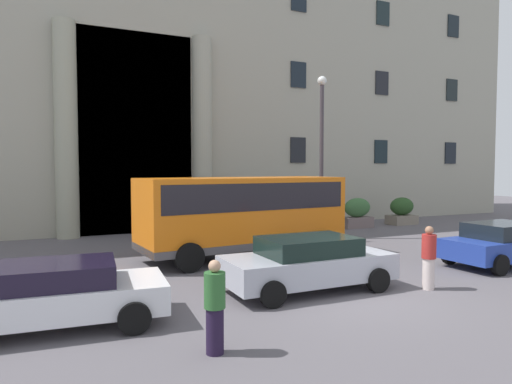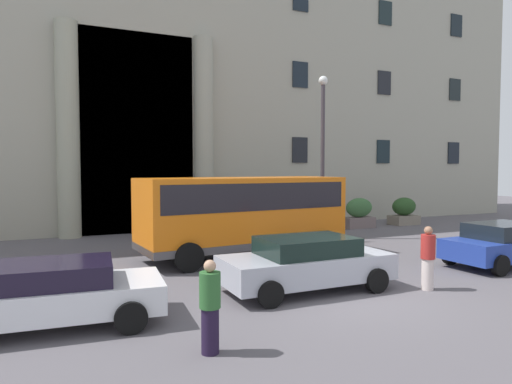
% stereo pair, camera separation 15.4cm
% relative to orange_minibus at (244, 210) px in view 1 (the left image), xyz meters
% --- Properties ---
extents(ground_plane, '(80.00, 64.00, 0.12)m').
position_rel_orange_minibus_xyz_m(ground_plane, '(0.61, -5.50, -1.73)').
color(ground_plane, '#59545A').
extents(office_building_facade, '(43.64, 9.74, 18.88)m').
position_rel_orange_minibus_xyz_m(office_building_facade, '(0.60, 11.98, 7.76)').
color(office_building_facade, '#A09C8B').
rests_on(office_building_facade, ground_plane).
extents(orange_minibus, '(7.41, 3.30, 2.80)m').
position_rel_orange_minibus_xyz_m(orange_minibus, '(0.00, 0.00, 0.00)').
color(orange_minibus, orange).
rests_on(orange_minibus, ground_plane).
extents(bus_stop_sign, '(0.44, 0.08, 2.61)m').
position_rel_orange_minibus_xyz_m(bus_stop_sign, '(4.37, 1.64, -0.05)').
color(bus_stop_sign, '#919E19').
rests_on(bus_stop_sign, ground_plane).
extents(hedge_planter_entrance_right, '(2.12, 0.87, 1.57)m').
position_rel_orange_minibus_xyz_m(hedge_planter_entrance_right, '(4.51, 5.16, -0.91)').
color(hedge_planter_entrance_right, '#6B6C5A').
rests_on(hedge_planter_entrance_right, ground_plane).
extents(hedge_planter_far_east, '(1.78, 0.99, 1.48)m').
position_rel_orange_minibus_xyz_m(hedge_planter_far_east, '(-0.14, 5.36, -0.96)').
color(hedge_planter_far_east, gray).
rests_on(hedge_planter_far_east, ground_plane).
extents(hedge_planter_west, '(1.56, 1.00, 1.51)m').
position_rel_orange_minibus_xyz_m(hedge_planter_west, '(11.65, 4.94, -0.94)').
color(hedge_planter_west, gray).
rests_on(hedge_planter_west, ground_plane).
extents(hedge_planter_east, '(1.66, 0.71, 1.58)m').
position_rel_orange_minibus_xyz_m(hedge_planter_east, '(8.46, 4.74, -0.91)').
color(hedge_planter_east, '#70605E').
rests_on(hedge_planter_east, ground_plane).
extents(parked_hatchback_near, '(4.01, 2.06, 1.37)m').
position_rel_orange_minibus_xyz_m(parked_hatchback_near, '(7.05, -4.65, -0.96)').
color(parked_hatchback_near, '#223A99').
rests_on(parked_hatchback_near, ground_plane).
extents(parked_sedan_far, '(4.41, 2.30, 1.27)m').
position_rel_orange_minibus_xyz_m(parked_sedan_far, '(-6.09, -4.88, -1.00)').
color(parked_sedan_far, white).
rests_on(parked_sedan_far, ground_plane).
extents(parked_coupe_end, '(4.38, 2.08, 1.37)m').
position_rel_orange_minibus_xyz_m(parked_coupe_end, '(-0.16, -4.61, -0.96)').
color(parked_coupe_end, '#ADB0BD').
rests_on(parked_coupe_end, ground_plane).
extents(motorcycle_far_end, '(2.03, 0.55, 0.89)m').
position_rel_orange_minibus_xyz_m(motorcycle_far_end, '(1.78, -2.13, -1.21)').
color(motorcycle_far_end, black).
rests_on(motorcycle_far_end, ground_plane).
extents(pedestrian_man_red_shirt, '(0.36, 0.36, 1.64)m').
position_rel_orange_minibus_xyz_m(pedestrian_man_red_shirt, '(2.71, -5.82, -0.85)').
color(pedestrian_man_red_shirt, beige).
rests_on(pedestrian_man_red_shirt, ground_plane).
extents(pedestrian_child_trailing, '(0.36, 0.36, 1.59)m').
position_rel_orange_minibus_xyz_m(pedestrian_child_trailing, '(-3.62, -7.36, -0.88)').
color(pedestrian_child_trailing, '#20152F').
rests_on(pedestrian_child_trailing, ground_plane).
extents(lamppost_plaza_centre, '(0.40, 0.40, 7.15)m').
position_rel_orange_minibus_xyz_m(lamppost_plaza_centre, '(4.74, 2.43, 2.52)').
color(lamppost_plaza_centre, '#3D363D').
rests_on(lamppost_plaza_centre, ground_plane).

